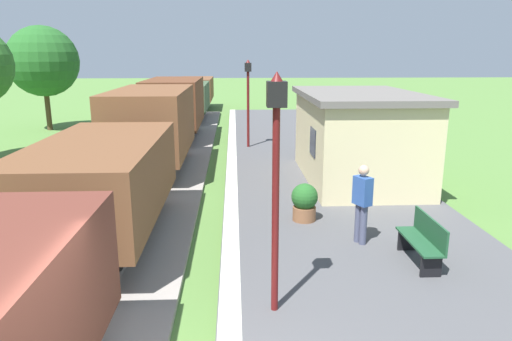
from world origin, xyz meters
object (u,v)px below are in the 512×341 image
at_px(person_waiting, 362,201).
at_px(bench_down_platform, 322,141).
at_px(lamp_post_near, 276,152).
at_px(tree_field_distant, 43,61).
at_px(bench_near_hut, 423,240).
at_px(potted_planter, 304,202).
at_px(station_hut, 358,136).
at_px(freight_train, 165,119).
at_px(lamp_post_far, 248,87).

bearing_deg(person_waiting, bench_down_platform, -122.50).
height_order(bench_down_platform, lamp_post_near, lamp_post_near).
distance_m(person_waiting, tree_field_distant, 21.92).
height_order(bench_near_hut, potted_planter, potted_planter).
relative_size(station_hut, person_waiting, 3.39).
distance_m(freight_train, lamp_post_far, 3.74).
bearing_deg(lamp_post_near, bench_down_platform, 76.07).
xyz_separation_m(bench_near_hut, potted_planter, (-1.92, 2.47, 0.00)).
relative_size(bench_near_hut, tree_field_distant, 0.26).
bearing_deg(freight_train, person_waiting, -62.37).
bearing_deg(tree_field_distant, person_waiting, -53.25).
bearing_deg(freight_train, potted_planter, -63.51).
xyz_separation_m(potted_planter, lamp_post_far, (-1.07, 9.31, 2.08)).
distance_m(freight_train, tree_field_distant, 10.36).
relative_size(lamp_post_near, tree_field_distant, 0.65).
xyz_separation_m(person_waiting, lamp_post_far, (-2.06, 10.76, 1.62)).
height_order(station_hut, bench_down_platform, station_hut).
bearing_deg(person_waiting, potted_planter, -82.58).
bearing_deg(person_waiting, station_hut, -130.20).
bearing_deg(lamp_post_far, person_waiting, -79.19).
height_order(freight_train, tree_field_distant, tree_field_distant).
bearing_deg(potted_planter, tree_field_distant, 126.97).
height_order(freight_train, potted_planter, freight_train).
height_order(potted_planter, tree_field_distant, tree_field_distant).
xyz_separation_m(bench_near_hut, lamp_post_near, (-2.99, -1.57, 2.08)).
relative_size(freight_train, bench_down_platform, 26.13).
distance_m(lamp_post_far, tree_field_distant, 12.88).
relative_size(person_waiting, tree_field_distant, 0.30).
distance_m(station_hut, potted_planter, 4.47).
height_order(station_hut, bench_near_hut, station_hut).
distance_m(station_hut, bench_down_platform, 4.36).
relative_size(station_hut, lamp_post_far, 1.57).
xyz_separation_m(potted_planter, tree_field_distant, (-12.04, 15.99, 3.04)).
xyz_separation_m(person_waiting, lamp_post_near, (-2.06, -2.60, 1.62)).
bearing_deg(freight_train, lamp_post_near, -75.15).
distance_m(station_hut, lamp_post_far, 6.55).
distance_m(station_hut, tree_field_distant, 18.90).
bearing_deg(tree_field_distant, bench_down_platform, -29.73).
bearing_deg(person_waiting, lamp_post_near, 24.76).
height_order(potted_planter, lamp_post_near, lamp_post_near).
bearing_deg(lamp_post_near, station_hut, 67.14).
relative_size(bench_down_platform, lamp_post_far, 0.41).
bearing_deg(bench_near_hut, tree_field_distant, 127.09).
relative_size(bench_down_platform, potted_planter, 1.64).
xyz_separation_m(freight_train, bench_near_hut, (6.50, -11.65, -0.78)).
xyz_separation_m(bench_down_platform, person_waiting, (-0.94, -9.47, 0.46)).
bearing_deg(lamp_post_near, lamp_post_far, 90.00).
height_order(freight_train, station_hut, station_hut).
distance_m(bench_down_platform, lamp_post_near, 12.60).
bearing_deg(lamp_post_near, bench_near_hut, 27.75).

